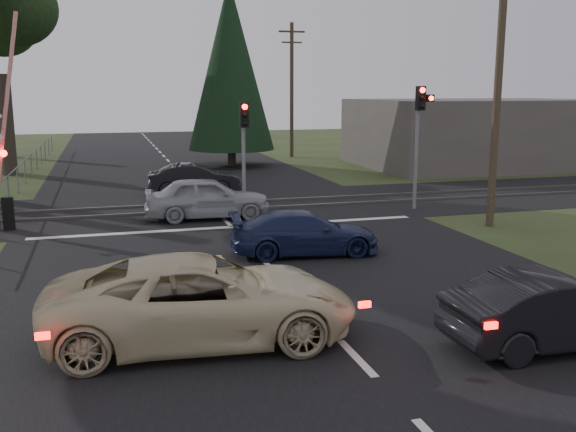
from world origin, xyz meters
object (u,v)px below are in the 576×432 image
object	(u,v)px
utility_pole_far	(225,88)
utility_pole_near	(498,85)
traffic_signal_right	(420,123)
blue_sedan	(305,233)
cream_coupe	(202,300)
utility_pole_mid	(292,88)
dark_hatchback	(558,310)
traffic_signal_center	(244,138)
crossing_signal	(0,168)
dark_car_far	(195,179)
silver_car	(207,198)

from	to	relation	value
utility_pole_far	utility_pole_near	bearing A→B (deg)	-90.00
traffic_signal_right	blue_sedan	bearing A→B (deg)	-139.28
utility_pole_far	cream_coupe	bearing A→B (deg)	-100.95
utility_pole_near	cream_coupe	xyz separation A→B (m)	(-10.93, -7.46, -3.94)
traffic_signal_right	blue_sedan	distance (m)	8.69
utility_pole_mid	blue_sedan	xyz separation A→B (m)	(-7.21, -25.91, -4.12)
dark_hatchback	blue_sedan	size ratio (longest dim) A/B	0.99
utility_pole_far	dark_hatchback	distance (m)	58.83
traffic_signal_center	utility_pole_near	world-z (taller)	utility_pole_near
crossing_signal	cream_coupe	xyz separation A→B (m)	(4.85, -11.25, -1.27)
cream_coupe	crossing_signal	bearing A→B (deg)	27.82
dark_hatchback	utility_pole_far	bearing A→B (deg)	-3.93
dark_car_far	blue_sedan	bearing A→B (deg)	-167.52
utility_pole_near	cream_coupe	size ratio (longest dim) A/B	1.59
traffic_signal_center	dark_car_far	size ratio (longest dim) A/B	1.01
traffic_signal_center	dark_hatchback	size ratio (longest dim) A/B	1.00
traffic_signal_right	traffic_signal_center	bearing A→B (deg)	169.59
crossing_signal	utility_pole_mid	world-z (taller)	utility_pole_mid
crossing_signal	traffic_signal_center	world-z (taller)	crossing_signal
cream_coupe	utility_pole_mid	bearing A→B (deg)	-14.66
utility_pole_mid	cream_coupe	distance (m)	33.54
crossing_signal	silver_car	xyz separation A→B (m)	(6.74, 0.13, -1.30)
utility_pole_near	utility_pole_far	size ratio (longest dim) A/B	1.00
traffic_signal_center	dark_hatchback	distance (m)	14.57
traffic_signal_center	utility_pole_mid	distance (m)	20.82
traffic_signal_right	traffic_signal_center	size ratio (longest dim) A/B	1.15
utility_pole_far	dark_hatchback	xyz separation A→B (m)	(-4.85, -58.49, -4.05)
crossing_signal	cream_coupe	world-z (taller)	crossing_signal
dark_car_far	utility_pole_mid	bearing A→B (deg)	-26.08
cream_coupe	blue_sedan	distance (m)	6.68
utility_pole_near	cream_coupe	bearing A→B (deg)	-145.67
utility_pole_mid	dark_car_far	world-z (taller)	utility_pole_mid
traffic_signal_right	silver_car	size ratio (longest dim) A/B	1.06
traffic_signal_right	silver_car	bearing A→B (deg)	176.87
cream_coupe	utility_pole_near	bearing A→B (deg)	-51.18
traffic_signal_right	traffic_signal_center	xyz separation A→B (m)	(-6.55, 1.20, -0.51)
blue_sedan	cream_coupe	bearing A→B (deg)	151.82
silver_car	utility_pole_mid	bearing A→B (deg)	-20.64
crossing_signal	utility_pole_near	world-z (taller)	utility_pole_near
traffic_signal_center	crossing_signal	bearing A→B (deg)	-173.85
traffic_signal_right	utility_pole_mid	bearing A→B (deg)	87.34
utility_pole_far	blue_sedan	size ratio (longest dim) A/B	2.15
silver_car	dark_car_far	xyz separation A→B (m)	(0.34, 5.75, -0.09)
crossing_signal	silver_car	distance (m)	6.86
utility_pole_far	blue_sedan	distance (m)	51.59
traffic_signal_center	utility_pole_far	distance (m)	44.99
traffic_signal_right	utility_pole_near	xyz separation A→B (m)	(0.95, -3.47, 1.41)
traffic_signal_center	utility_pole_mid	bearing A→B (deg)	68.79
cream_coupe	blue_sedan	bearing A→B (deg)	-29.30
blue_sedan	crossing_signal	bearing A→B (deg)	61.95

